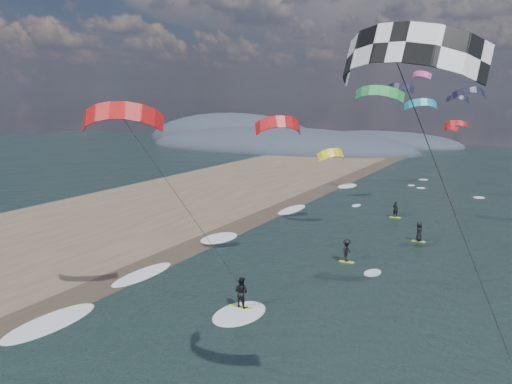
% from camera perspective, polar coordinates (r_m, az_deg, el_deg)
% --- Properties ---
extents(wet_sand_strip, '(3.00, 240.00, 0.00)m').
position_cam_1_polar(wet_sand_strip, '(37.22, -17.03, -9.84)').
color(wet_sand_strip, '#382D23').
rests_on(wet_sand_strip, ground).
extents(coastal_hills, '(80.00, 41.00, 15.00)m').
position_cam_1_polar(coastal_hills, '(136.30, 1.49, 4.66)').
color(coastal_hills, '#3D4756').
rests_on(coastal_hills, ground).
extents(kitesurfer_near_a, '(7.76, 8.70, 14.57)m').
position_cam_1_polar(kitesurfer_near_a, '(16.23, 16.69, 4.28)').
color(kitesurfer_near_a, '#C5F52B').
rests_on(kitesurfer_near_a, ground).
extents(kitesurfer_near_b, '(7.24, 9.00, 12.59)m').
position_cam_1_polar(kitesurfer_near_b, '(29.29, -9.67, 1.57)').
color(kitesurfer_near_b, '#C5F52B').
rests_on(kitesurfer_near_b, ground).
extents(far_kitesurfers, '(5.02, 17.76, 1.72)m').
position_cam_1_polar(far_kitesurfers, '(47.35, 12.26, -4.35)').
color(far_kitesurfers, '#C5F52B').
rests_on(far_kitesurfers, ground).
extents(bg_kite_field, '(12.24, 71.51, 9.34)m').
position_cam_1_polar(bg_kite_field, '(71.19, 16.48, 8.61)').
color(bg_kite_field, black).
rests_on(bg_kite_field, ground).
extents(shoreline_surf, '(2.40, 79.40, 0.11)m').
position_cam_1_polar(shoreline_surf, '(39.87, -11.02, -8.27)').
color(shoreline_surf, white).
rests_on(shoreline_surf, ground).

